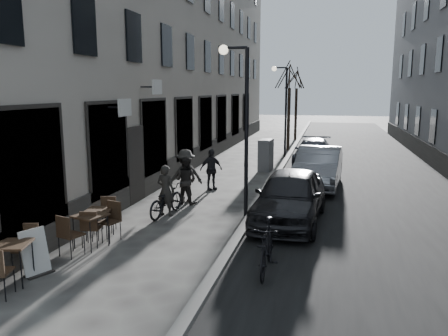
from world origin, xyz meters
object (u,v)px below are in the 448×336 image
at_px(streetlamp_near, 241,112).
at_px(car_far, 313,152).
at_px(moped, 267,247).
at_px(bistro_set_b, 91,228).
at_px(car_near, 290,196).
at_px(bicycle, 166,200).
at_px(bistro_set_c, 100,221).
at_px(pedestrian_near, 186,180).
at_px(pedestrian_mid, 185,176).
at_px(tree_far, 297,78).
at_px(bistro_set_a, 12,259).
at_px(sign_board, 36,256).
at_px(utility_cabinet, 266,155).
at_px(streetlamp_far, 283,101).
at_px(car_mid, 318,167).
at_px(tree_near, 290,76).
at_px(pedestrian_far, 211,169).

xyz_separation_m(streetlamp_near, car_far, (1.83, 9.87, -2.51)).
bearing_deg(streetlamp_near, moped, -71.07).
height_order(bistro_set_b, car_near, car_near).
bearing_deg(moped, bicycle, 135.38).
height_order(bistro_set_c, pedestrian_near, pedestrian_near).
height_order(bistro_set_c, bicycle, bicycle).
height_order(bicycle, pedestrian_mid, pedestrian_mid).
bearing_deg(bistro_set_c, pedestrian_mid, 66.64).
xyz_separation_m(tree_far, bistro_set_b, (-3.06, -24.56, -4.16)).
bearing_deg(bistro_set_b, moped, 10.96).
relative_size(bistro_set_a, car_near, 0.38).
xyz_separation_m(sign_board, pedestrian_mid, (1.12, 6.48, 0.51)).
height_order(utility_cabinet, bicycle, utility_cabinet).
xyz_separation_m(streetlamp_far, car_mid, (2.21, -7.21, -2.39)).
height_order(tree_far, car_mid, tree_far).
bearing_deg(tree_near, tree_far, 90.00).
bearing_deg(car_mid, pedestrian_far, -153.71).
relative_size(pedestrian_mid, car_mid, 0.39).
bearing_deg(tree_far, sign_board, -97.29).
bearing_deg(sign_board, utility_cabinet, 101.19).
relative_size(streetlamp_near, pedestrian_far, 3.21).
bearing_deg(car_near, pedestrian_near, 164.24).
bearing_deg(pedestrian_near, car_far, -101.04).
relative_size(car_near, car_mid, 0.96).
distance_m(pedestrian_far, car_far, 7.61).
bearing_deg(tree_far, car_mid, -82.49).
distance_m(streetlamp_near, car_near, 2.86).
xyz_separation_m(pedestrian_mid, car_near, (3.69, -1.54, -0.13)).
xyz_separation_m(streetlamp_near, car_near, (1.53, -0.32, -2.39)).
distance_m(utility_cabinet, moped, 11.78).
relative_size(streetlamp_far, bicycle, 2.78).
height_order(pedestrian_mid, car_near, pedestrian_mid).
distance_m(bistro_set_c, pedestrian_near, 4.01).
distance_m(tree_far, car_near, 21.72).
xyz_separation_m(pedestrian_mid, car_far, (3.99, 8.65, -0.25)).
bearing_deg(tree_near, moped, -86.09).
height_order(streetlamp_near, streetlamp_far, same).
distance_m(tree_far, utility_cabinet, 13.91).
xyz_separation_m(bistro_set_a, moped, (4.83, 1.72, 0.05)).
relative_size(streetlamp_near, bistro_set_b, 2.95).
relative_size(utility_cabinet, car_far, 0.33).
height_order(utility_cabinet, pedestrian_near, pedestrian_near).
distance_m(streetlamp_far, bistro_set_b, 16.07).
height_order(tree_far, bistro_set_b, tree_far).
distance_m(bistro_set_b, bistro_set_c, 0.68).
xyz_separation_m(bistro_set_a, bistro_set_c, (0.33, 2.83, -0.03)).
distance_m(car_near, car_mid, 5.15).
bearing_deg(car_mid, utility_cabinet, 135.60).
distance_m(bistro_set_b, bicycle, 3.12).
height_order(tree_near, sign_board, tree_near).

